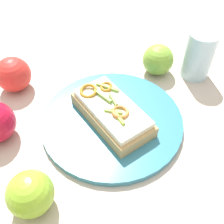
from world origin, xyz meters
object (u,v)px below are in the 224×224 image
(sandwich, at_px, (112,112))
(apple_2, at_px, (13,74))
(apple_4, at_px, (158,60))
(plate, at_px, (112,121))
(drinking_glass, at_px, (199,55))
(apple_0, at_px, (30,194))

(sandwich, distance_m, apple_2, 0.26)
(apple_2, xyz_separation_m, apple_4, (0.13, -0.33, -0.00))
(plate, distance_m, apple_4, 0.21)
(drinking_glass, bearing_deg, sandwich, 139.11)
(plate, distance_m, drinking_glass, 0.27)
(apple_0, height_order, apple_2, apple_2)
(sandwich, relative_size, apple_2, 2.39)
(apple_4, height_order, drinking_glass, drinking_glass)
(drinking_glass, bearing_deg, apple_0, 146.74)
(sandwich, distance_m, apple_4, 0.21)
(apple_0, distance_m, drinking_glass, 0.49)
(plate, xyz_separation_m, sandwich, (0.00, 0.00, 0.03))
(plate, xyz_separation_m, apple_2, (0.07, 0.25, 0.03))
(sandwich, distance_m, apple_0, 0.23)
(plate, height_order, apple_4, apple_4)
(apple_0, relative_size, apple_4, 0.99)
(sandwich, height_order, apple_2, apple_2)
(sandwich, xyz_separation_m, drinking_glass, (0.20, -0.18, 0.02))
(sandwich, relative_size, apple_0, 2.56)
(plate, bearing_deg, apple_2, 75.41)
(apple_0, xyz_separation_m, apple_4, (0.40, -0.17, 0.00))
(apple_0, xyz_separation_m, apple_2, (0.27, 0.16, 0.00))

